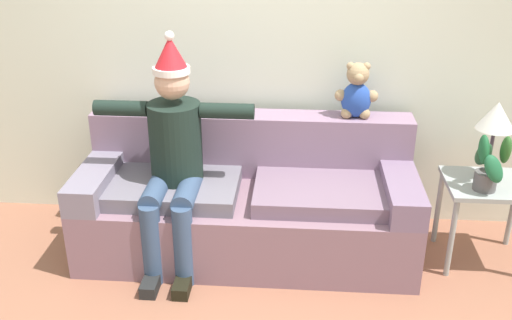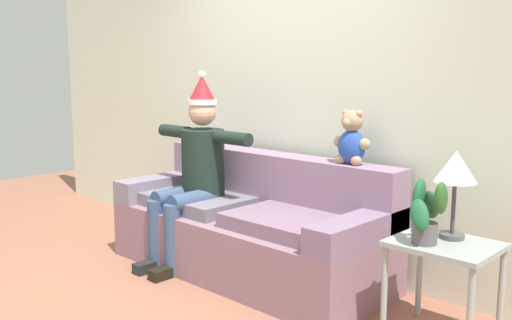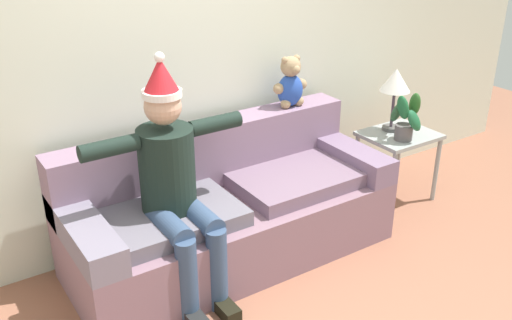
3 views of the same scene
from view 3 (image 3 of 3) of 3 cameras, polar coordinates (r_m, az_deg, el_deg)
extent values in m
cube|color=silver|center=(4.02, -6.95, 10.78)|extent=(7.00, 0.10, 2.70)
cube|color=slate|center=(3.99, -2.36, -6.79)|extent=(2.22, 0.89, 0.45)
cube|color=gray|center=(4.03, -4.85, 0.60)|extent=(2.22, 0.24, 0.44)
cube|color=slate|center=(3.50, -16.69, -6.85)|extent=(0.22, 0.89, 0.18)
cube|color=slate|center=(4.38, 8.82, 0.53)|extent=(0.22, 0.89, 0.18)
cube|color=slate|center=(3.62, -8.83, -5.64)|extent=(0.89, 0.62, 0.10)
cube|color=slate|center=(4.07, 3.96, -1.79)|extent=(0.89, 0.62, 0.10)
cylinder|color=black|center=(3.51, -8.79, -0.89)|extent=(0.34, 0.34, 0.52)
sphere|color=#D4A487|center=(3.36, -9.23, 5.28)|extent=(0.22, 0.22, 0.22)
cylinder|color=white|center=(3.34, -9.31, 6.53)|extent=(0.23, 0.23, 0.04)
cone|color=red|center=(3.30, -9.44, 8.34)|extent=(0.21, 0.21, 0.20)
sphere|color=white|center=(3.28, -9.57, 10.01)|extent=(0.06, 0.06, 0.06)
cylinder|color=#364B6B|center=(3.44, -8.59, -6.41)|extent=(0.14, 0.40, 0.14)
cylinder|color=#364B6B|center=(3.43, -6.83, -11.77)|extent=(0.13, 0.13, 0.55)
cube|color=black|center=(3.52, -6.02, -15.49)|extent=(0.10, 0.24, 0.08)
cylinder|color=#364B6B|center=(3.51, -5.63, -5.52)|extent=(0.14, 0.40, 0.14)
cylinder|color=#364B6B|center=(3.51, -3.88, -10.76)|extent=(0.13, 0.13, 0.55)
cube|color=black|center=(3.59, -3.11, -14.41)|extent=(0.10, 0.24, 0.08)
cylinder|color=black|center=(3.31, -14.34, 1.17)|extent=(0.34, 0.10, 0.10)
cylinder|color=black|center=(3.56, -4.07, 3.59)|extent=(0.34, 0.10, 0.10)
ellipsoid|color=#2548A7|center=(4.27, 3.40, 6.91)|extent=(0.20, 0.16, 0.24)
sphere|color=tan|center=(4.22, 3.46, 9.24)|extent=(0.15, 0.15, 0.15)
sphere|color=tan|center=(4.18, 3.95, 8.92)|extent=(0.07, 0.07, 0.07)
sphere|color=tan|center=(4.18, 2.89, 9.83)|extent=(0.05, 0.05, 0.05)
sphere|color=tan|center=(4.24, 4.06, 10.02)|extent=(0.05, 0.05, 0.05)
sphere|color=tan|center=(4.20, 2.25, 7.07)|extent=(0.08, 0.08, 0.08)
sphere|color=tan|center=(4.24, 2.96, 5.58)|extent=(0.08, 0.08, 0.08)
sphere|color=tan|center=(4.32, 4.54, 7.51)|extent=(0.08, 0.08, 0.08)
sphere|color=tan|center=(4.31, 4.25, 5.86)|extent=(0.08, 0.08, 0.08)
cube|color=#969D9B|center=(4.75, 14.02, 2.41)|extent=(0.56, 0.47, 0.03)
cylinder|color=#969D9B|center=(4.57, 13.33, -2.43)|extent=(0.04, 0.04, 0.55)
cylinder|color=#969D9B|center=(4.92, 17.43, -0.91)|extent=(0.04, 0.04, 0.55)
cylinder|color=#969D9B|center=(4.82, 9.84, -0.59)|extent=(0.04, 0.04, 0.55)
cylinder|color=#969D9B|center=(5.16, 13.97, 0.73)|extent=(0.04, 0.04, 0.55)
cylinder|color=#4C4C4B|center=(4.79, 13.20, 3.10)|extent=(0.14, 0.14, 0.03)
cylinder|color=#4E3D4C|center=(4.74, 13.39, 4.95)|extent=(0.02, 0.02, 0.30)
cone|color=silver|center=(4.66, 13.68, 7.72)|extent=(0.24, 0.24, 0.18)
cylinder|color=#575353|center=(4.60, 14.41, 2.67)|extent=(0.14, 0.14, 0.12)
ellipsoid|color=#295B23|center=(4.59, 15.46, 5.35)|extent=(0.06, 0.12, 0.19)
ellipsoid|color=#295331|center=(4.59, 13.78, 4.65)|extent=(0.12, 0.13, 0.19)
ellipsoid|color=#1A582E|center=(4.50, 14.36, 5.07)|extent=(0.07, 0.16, 0.20)
ellipsoid|color=#1D5D36|center=(4.52, 15.39, 3.78)|extent=(0.17, 0.13, 0.21)
camera|label=1|loc=(2.14, 72.90, 6.87)|focal=41.36mm
camera|label=2|loc=(4.75, 56.42, 4.57)|focal=40.40mm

